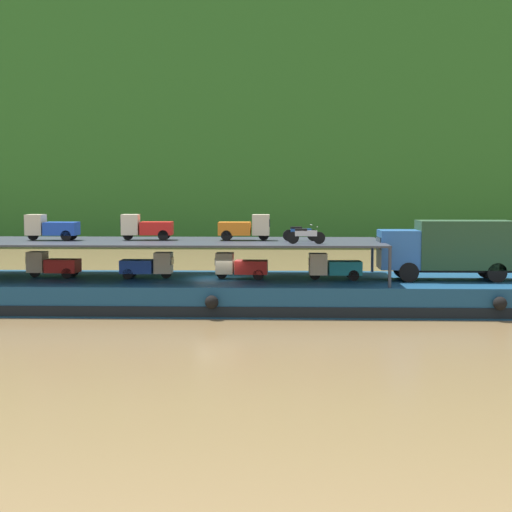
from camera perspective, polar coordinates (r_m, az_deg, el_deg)
name	(u,v)px	position (r m, az deg, el deg)	size (l,w,h in m)	color
ground_plane	(219,306)	(42.06, -2.68, -3.66)	(400.00, 400.00, 0.00)	brown
hillside_far_bank	(258,103)	(108.75, 0.17, 11.01)	(142.64, 38.72, 32.21)	#286023
cargo_barge	(219,293)	(41.94, -2.68, -2.65)	(33.96, 8.90, 1.50)	navy
covered_lorry	(449,248)	(42.13, 13.76, 0.60)	(7.86, 2.31, 3.10)	#285BA3
cargo_rack	(147,242)	(42.18, -7.85, 1.02)	(24.76, 7.58, 2.00)	#2D333D
mini_truck_lower_aft	(52,265)	(43.68, -14.48, -0.60)	(2.79, 1.30, 1.38)	red
mini_truck_lower_mid	(148,265)	(42.22, -7.82, -0.67)	(2.75, 1.22, 1.38)	#1E47B7
mini_truck_lower_fore	(241,266)	(41.53, -1.12, -0.72)	(2.76, 1.24, 1.38)	red
mini_truck_lower_bow	(334,267)	(41.31, 5.65, -0.77)	(2.78, 1.27, 1.38)	teal
mini_truck_upper_mid	(51,227)	(43.38, -14.57, 2.01)	(2.77, 1.25, 1.38)	#1E47B7
mini_truck_upper_fore	(146,227)	(42.68, -7.93, 2.07)	(2.78, 1.26, 1.38)	red
mini_truck_upper_bow	(245,227)	(41.98, -0.78, 2.08)	(2.75, 1.22, 1.38)	orange
motorcycle_upper_port	(306,235)	(39.28, 3.61, 1.52)	(1.90, 0.55, 0.87)	black
motorcycle_upper_centre	(300,233)	(41.54, 3.22, 1.69)	(1.89, 0.55, 0.87)	black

